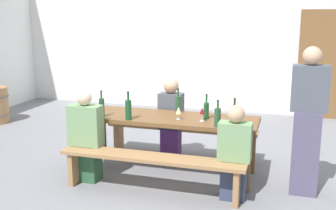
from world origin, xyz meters
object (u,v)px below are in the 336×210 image
(wine_bottle_3, at_px, (234,114))
(tasting_table, at_px, (168,123))
(seated_guest_far_0, at_px, (171,120))
(wooden_door, at_px, (322,65))
(standing_host, at_px, (307,124))
(wine_bottle_2, at_px, (178,104))
(wine_bottle_1, at_px, (218,117))
(wine_bottle_5, at_px, (206,110))
(wine_bottle_0, at_px, (102,107))
(wine_glass_0, at_px, (179,111))
(bench_near, at_px, (151,163))
(seated_guest_near_1, at_px, (234,155))
(bench_far, at_px, (181,132))
(wine_glass_1, at_px, (202,111))
(seated_guest_near_0, at_px, (86,139))
(wine_bottle_4, at_px, (128,109))

(wine_bottle_3, bearing_deg, tasting_table, 173.59)
(tasting_table, bearing_deg, seated_guest_far_0, 102.30)
(wooden_door, bearing_deg, standing_host, -95.15)
(wine_bottle_2, xyz_separation_m, seated_guest_far_0, (-0.18, 0.27, -0.30))
(wine_bottle_1, height_order, wine_bottle_5, wine_bottle_1)
(wine_bottle_0, distance_m, seated_guest_far_0, 1.07)
(wine_bottle_5, xyz_separation_m, wine_glass_0, (-0.32, -0.12, -0.00))
(bench_near, distance_m, seated_guest_near_1, 0.94)
(seated_guest_near_1, bearing_deg, wine_bottle_5, 38.83)
(seated_guest_near_1, bearing_deg, bench_near, 99.29)
(bench_far, distance_m, wine_glass_1, 1.02)
(wine_bottle_0, xyz_separation_m, wine_bottle_1, (1.47, -0.04, -0.01))
(bench_far, distance_m, standing_host, 1.90)
(bench_near, bearing_deg, bench_far, 90.00)
(tasting_table, height_order, wine_glass_0, wine_glass_0)
(seated_guest_near_1, bearing_deg, wine_glass_1, 48.19)
(wooden_door, bearing_deg, bench_far, -123.83)
(wooden_door, height_order, seated_guest_near_0, wooden_door)
(wine_bottle_0, bearing_deg, seated_guest_near_0, -111.37)
(wine_bottle_5, distance_m, wine_glass_1, 0.13)
(wine_bottle_0, relative_size, seated_guest_far_0, 0.29)
(tasting_table, height_order, standing_host, standing_host)
(wine_glass_0, bearing_deg, wine_bottle_0, -170.38)
(wooden_door, xyz_separation_m, standing_host, (-0.34, -3.79, -0.23))
(bench_near, xyz_separation_m, seated_guest_near_1, (0.92, 0.15, 0.14))
(bench_far, bearing_deg, wine_bottle_4, -113.87)
(bench_near, xyz_separation_m, wine_bottle_2, (0.07, 0.90, 0.51))
(wooden_door, xyz_separation_m, wine_bottle_2, (-1.94, -3.42, -0.18))
(wine_bottle_4, xyz_separation_m, wine_glass_0, (0.58, 0.20, -0.02))
(wine_glass_0, bearing_deg, seated_guest_near_1, -28.96)
(bench_far, distance_m, seated_guest_near_0, 1.48)
(wine_bottle_3, xyz_separation_m, seated_guest_near_1, (0.07, -0.41, -0.36))
(wine_bottle_1, height_order, seated_guest_near_0, seated_guest_near_0)
(wooden_door, bearing_deg, seated_guest_near_1, -104.68)
(bench_far, height_order, seated_guest_near_1, seated_guest_near_1)
(wine_bottle_1, bearing_deg, wine_bottle_5, 121.55)
(tasting_table, xyz_separation_m, wine_bottle_1, (0.68, -0.29, 0.20))
(wine_bottle_2, xyz_separation_m, standing_host, (1.60, -0.38, -0.05))
(wine_bottle_4, distance_m, seated_guest_near_0, 0.63)
(wine_bottle_3, distance_m, wine_glass_1, 0.39)
(wine_bottle_0, relative_size, wine_glass_1, 1.96)
(wine_bottle_0, height_order, wine_bottle_2, wine_bottle_0)
(seated_guest_near_0, relative_size, standing_host, 0.67)
(wine_bottle_0, bearing_deg, bench_near, -27.10)
(wine_bottle_4, xyz_separation_m, seated_guest_near_1, (1.34, -0.22, -0.38))
(wine_bottle_2, bearing_deg, wine_bottle_1, -40.70)
(bench_near, height_order, wine_bottle_2, wine_bottle_2)
(wine_bottle_3, relative_size, wine_glass_0, 1.95)
(tasting_table, bearing_deg, wine_bottle_4, -145.56)
(bench_near, height_order, seated_guest_near_0, seated_guest_near_0)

